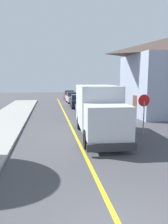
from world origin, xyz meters
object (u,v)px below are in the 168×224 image
(stop_sign, at_px, (144,107))
(parked_car_far, at_px, (72,98))
(parked_car_mid, at_px, (78,101))
(parked_car_furthest, at_px, (69,95))
(box_truck, at_px, (98,108))
(parked_car_near, at_px, (88,108))

(stop_sign, bearing_deg, parked_car_far, 96.53)
(parked_car_mid, xyz_separation_m, parked_car_furthest, (0.03, 11.91, 0.00))
(box_truck, distance_m, parked_car_far, 20.80)
(parked_car_mid, relative_size, parked_car_furthest, 1.01)
(box_truck, relative_size, parked_car_furthest, 1.66)
(parked_car_near, bearing_deg, parked_car_far, 90.58)
(stop_sign, bearing_deg, box_truck, 175.94)
(parked_car_mid, xyz_separation_m, parked_car_far, (-0.04, 6.10, 0.00))
(box_truck, relative_size, stop_sign, 2.76)
(parked_car_far, height_order, stop_sign, stop_sign)
(box_truck, distance_m, parked_car_near, 7.81)
(box_truck, bearing_deg, stop_sign, -4.06)
(parked_car_mid, bearing_deg, parked_car_furthest, 89.86)
(parked_car_mid, bearing_deg, parked_car_near, -89.23)
(parked_car_far, height_order, parked_car_furthest, same)
(parked_car_furthest, bearing_deg, parked_car_mid, -90.14)
(parked_car_near, height_order, parked_car_furthest, same)
(box_truck, distance_m, parked_car_mid, 14.72)
(parked_car_far, bearing_deg, parked_car_mid, -89.64)
(parked_car_far, bearing_deg, parked_car_furthest, 89.33)
(parked_car_mid, distance_m, parked_car_furthest, 11.91)
(parked_car_near, distance_m, parked_car_furthest, 18.86)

